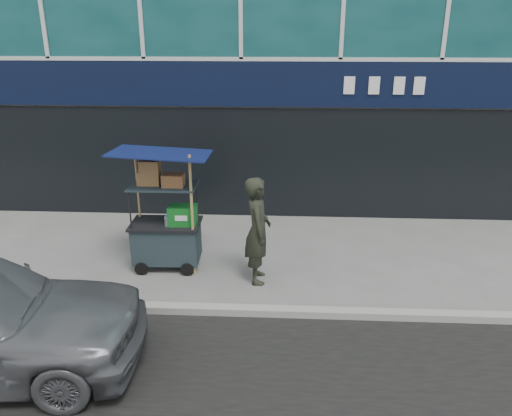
{
  "coord_description": "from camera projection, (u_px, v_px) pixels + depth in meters",
  "views": [
    {
      "loc": [
        0.85,
        -6.61,
        4.08
      ],
      "look_at": [
        0.44,
        1.2,
        1.18
      ],
      "focal_mm": 35.0,
      "sensor_mm": 36.0,
      "label": 1
    }
  ],
  "objects": [
    {
      "name": "ground",
      "position": [
        223.0,
        306.0,
        7.65
      ],
      "size": [
        80.0,
        80.0,
        0.0
      ],
      "primitive_type": "plane",
      "color": "slate",
      "rests_on": "ground"
    },
    {
      "name": "vendor_man",
      "position": [
        258.0,
        230.0,
        8.14
      ],
      "size": [
        0.48,
        0.69,
        1.81
      ],
      "primitive_type": "imported",
      "rotation": [
        0.0,
        0.0,
        1.65
      ],
      "color": "black",
      "rests_on": "ground"
    },
    {
      "name": "curb",
      "position": [
        222.0,
        310.0,
        7.44
      ],
      "size": [
        80.0,
        0.18,
        0.12
      ],
      "primitive_type": "cube",
      "color": "#999890",
      "rests_on": "ground"
    },
    {
      "name": "vendor_cart",
      "position": [
        167.0,
        227.0,
        8.66
      ],
      "size": [
        1.62,
        1.16,
        2.16
      ],
      "rotation": [
        0.0,
        0.0,
        0.02
      ],
      "color": "black",
      "rests_on": "ground"
    }
  ]
}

